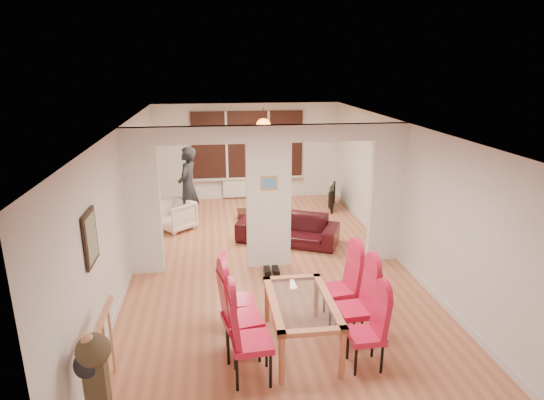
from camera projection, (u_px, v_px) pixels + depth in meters
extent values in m
cube|color=#C2724E|center=(269.00, 264.00, 8.51)|extent=(5.00, 9.00, 0.01)
cube|color=white|center=(269.00, 198.00, 8.14)|extent=(5.00, 0.18, 2.60)
cube|color=black|center=(248.00, 145.00, 12.29)|extent=(3.00, 0.08, 1.80)
cube|color=white|center=(248.00, 188.00, 12.60)|extent=(1.40, 0.08, 0.50)
sphere|color=orange|center=(263.00, 126.00, 11.06)|extent=(0.36, 0.36, 0.36)
cube|color=gray|center=(90.00, 238.00, 5.46)|extent=(0.04, 0.52, 0.67)
cube|color=#4C8CD8|center=(269.00, 183.00, 7.96)|extent=(0.30, 0.03, 0.25)
imported|color=black|center=(288.00, 228.00, 9.50)|extent=(2.22, 1.60, 0.61)
imported|color=#F6E1D0|center=(175.00, 215.00, 10.20)|extent=(1.01, 1.02, 0.66)
imported|color=black|center=(188.00, 186.00, 10.38)|extent=(0.76, 0.61, 1.82)
imported|color=black|center=(329.00, 197.00, 11.77)|extent=(1.02, 0.45, 0.59)
cylinder|color=#143F19|center=(262.00, 205.00, 10.83)|extent=(0.07, 0.07, 0.29)
imported|color=#371812|center=(251.00, 210.00, 10.88)|extent=(0.20, 0.20, 0.05)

